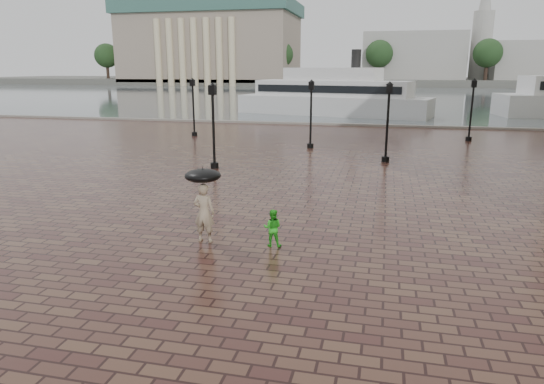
{
  "coord_description": "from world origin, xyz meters",
  "views": [
    {
      "loc": [
        2.88,
        -14.37,
        5.22
      ],
      "look_at": [
        -0.53,
        0.24,
        1.4
      ],
      "focal_mm": 32.0,
      "sensor_mm": 36.0,
      "label": 1
    }
  ],
  "objects_px": {
    "street_lamps": "(316,114)",
    "adult_pedestrian": "(204,213)",
    "child_pedestrian": "(272,228)",
    "ferry_near": "(332,96)"
  },
  "relations": [
    {
      "from": "adult_pedestrian",
      "to": "street_lamps",
      "type": "bearing_deg",
      "value": -90.34
    },
    {
      "from": "adult_pedestrian",
      "to": "ferry_near",
      "type": "relative_size",
      "value": 0.08
    },
    {
      "from": "ferry_near",
      "to": "child_pedestrian",
      "type": "bearing_deg",
      "value": -72.03
    },
    {
      "from": "adult_pedestrian",
      "to": "ferry_near",
      "type": "height_order",
      "value": "ferry_near"
    },
    {
      "from": "street_lamps",
      "to": "ferry_near",
      "type": "bearing_deg",
      "value": 93.76
    },
    {
      "from": "child_pedestrian",
      "to": "ferry_near",
      "type": "relative_size",
      "value": 0.05
    },
    {
      "from": "adult_pedestrian",
      "to": "ferry_near",
      "type": "distance_m",
      "value": 43.6
    },
    {
      "from": "street_lamps",
      "to": "child_pedestrian",
      "type": "relative_size",
      "value": 18.6
    },
    {
      "from": "street_lamps",
      "to": "adult_pedestrian",
      "type": "bearing_deg",
      "value": -92.45
    },
    {
      "from": "street_lamps",
      "to": "adult_pedestrian",
      "type": "relative_size",
      "value": 11.55
    }
  ]
}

